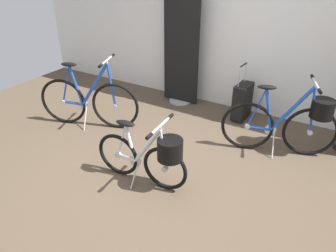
% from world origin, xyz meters
% --- Properties ---
extents(ground_plane, '(7.65, 7.65, 0.00)m').
position_xyz_m(ground_plane, '(0.00, 0.00, 0.00)').
color(ground_plane, brown).
extents(back_wall, '(7.65, 0.10, 2.97)m').
position_xyz_m(back_wall, '(0.00, 2.27, 1.48)').
color(back_wall, white).
rests_on(back_wall, ground_plane).
extents(floor_banner_stand, '(0.60, 0.36, 1.81)m').
position_xyz_m(floor_banner_stand, '(-0.86, 1.97, 0.82)').
color(floor_banner_stand, '#B7B7BC').
rests_on(floor_banner_stand, ground_plane).
extents(folding_bike_foreground, '(1.08, 0.53, 0.77)m').
position_xyz_m(folding_bike_foreground, '(-0.09, -0.07, 0.37)').
color(folding_bike_foreground, black).
rests_on(folding_bike_foreground, ground_plane).
extents(display_bike_left, '(1.37, 0.62, 1.00)m').
position_xyz_m(display_bike_left, '(-1.56, 0.60, 0.38)').
color(display_bike_left, black).
rests_on(display_bike_left, ground_plane).
extents(display_bike_right, '(1.31, 0.60, 0.95)m').
position_xyz_m(display_bike_right, '(1.01, 1.29, 0.44)').
color(display_bike_right, black).
rests_on(display_bike_right, ground_plane).
extents(rolling_suitcase, '(0.20, 0.37, 0.83)m').
position_xyz_m(rolling_suitcase, '(0.22, 1.90, 0.28)').
color(rolling_suitcase, black).
rests_on(rolling_suitcase, ground_plane).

